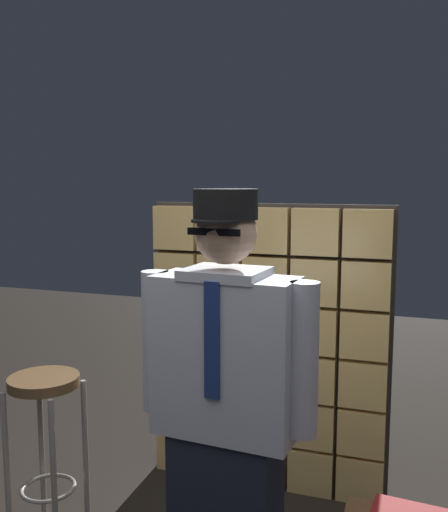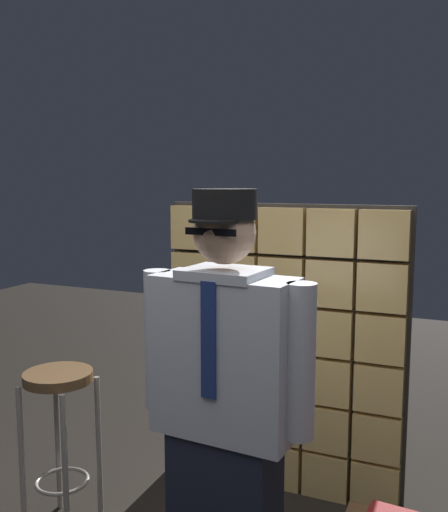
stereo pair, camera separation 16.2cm
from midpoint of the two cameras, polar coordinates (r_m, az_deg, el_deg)
glass_block_wall at (r=3.30m, az=7.12°, el=-9.32°), size 1.38×0.10×1.65m
standing_person at (r=2.19m, az=2.25°, el=-15.50°), size 0.69×0.31×1.73m
bar_stool at (r=3.06m, az=-14.49°, el=-14.83°), size 0.34×0.34×0.82m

